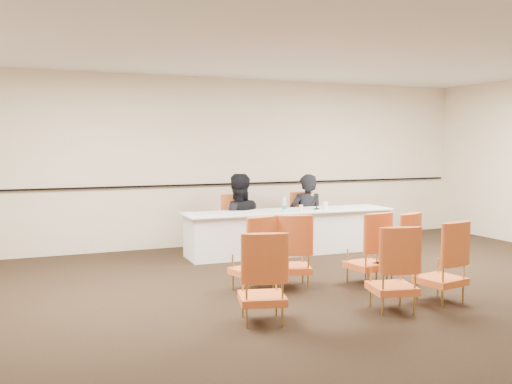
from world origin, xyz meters
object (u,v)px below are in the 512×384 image
(aud_chair_back_left, at_px, (262,276))
(aud_chair_back_mid, at_px, (392,268))
(panelist_main_chair, at_px, (306,219))
(panelist_second, at_px, (238,226))
(panel_table, at_px, (289,232))
(water_bottle, at_px, (284,204))
(panelist_main, at_px, (306,222))
(aud_chair_extra, at_px, (397,249))
(aud_chair_front_mid, at_px, (292,251))
(aud_chair_front_right, at_px, (367,248))
(microphone, at_px, (317,202))
(drinking_glass, at_px, (301,208))
(aud_chair_back_right, at_px, (441,261))
(panelist_second_chair, at_px, (238,223))
(coffee_cup, at_px, (325,206))
(aud_chair_front_left, at_px, (253,253))

(aud_chair_back_left, xyz_separation_m, aud_chair_back_mid, (1.48, -0.17, 0.00))
(panelist_main_chair, xyz_separation_m, panelist_second, (-1.31, 0.04, -0.06))
(panel_table, height_order, aud_chair_back_left, aud_chair_back_left)
(aud_chair_back_mid, bearing_deg, water_bottle, 97.87)
(panelist_main, height_order, aud_chair_back_mid, panelist_main)
(aud_chair_extra, bearing_deg, aud_chair_front_mid, 141.68)
(panelist_second, bearing_deg, aud_chair_front_right, 114.05)
(panelist_main, xyz_separation_m, aud_chair_extra, (-0.28, -3.02, 0.04))
(microphone, xyz_separation_m, water_bottle, (-0.62, -0.04, -0.01))
(drinking_glass, xyz_separation_m, aud_chair_back_right, (0.17, -3.20, -0.29))
(aud_chair_back_right, bearing_deg, aud_chair_extra, 79.75)
(panelist_second, bearing_deg, water_bottle, 140.36)
(panelist_main, distance_m, aud_chair_front_right, 2.89)
(panelist_main_chair, height_order, aud_chair_front_right, same)
(panelist_second_chair, xyz_separation_m, aud_chair_front_right, (0.71, -2.87, 0.00))
(aud_chair_extra, bearing_deg, panelist_second, 87.50)
(coffee_cup, xyz_separation_m, aud_chair_back_mid, (-1.02, -3.27, -0.31))
(aud_chair_front_mid, bearing_deg, panelist_second_chair, 100.91)
(panel_table, relative_size, coffee_cup, 25.69)
(aud_chair_extra, bearing_deg, aud_chair_front_left, 145.48)
(aud_chair_back_left, relative_size, aud_chair_back_right, 1.00)
(microphone, distance_m, aud_chair_front_left, 2.84)
(aud_chair_front_right, bearing_deg, panelist_main_chair, 71.02)
(drinking_glass, bearing_deg, panelist_second, 141.44)
(aud_chair_front_right, distance_m, aud_chair_back_left, 2.12)
(aud_chair_front_mid, distance_m, aud_chair_front_right, 1.02)
(aud_chair_front_left, xyz_separation_m, aud_chair_extra, (1.83, -0.43, 0.00))
(panelist_main, relative_size, aud_chair_back_right, 1.81)
(panelist_second, distance_m, aud_chair_extra, 3.22)
(panelist_second_chair, height_order, aud_chair_back_left, same)
(microphone, relative_size, water_bottle, 1.09)
(aud_chair_front_left, distance_m, aud_chair_back_right, 2.23)
(panelist_second, bearing_deg, coffee_cup, 161.94)
(panel_table, relative_size, panelist_second_chair, 3.77)
(panelist_main_chair, height_order, water_bottle, water_bottle)
(panel_table, relative_size, aud_chair_back_right, 3.77)
(coffee_cup, bearing_deg, aud_chair_back_right, -95.07)
(panelist_main, bearing_deg, aud_chair_back_right, 92.62)
(aud_chair_back_right, bearing_deg, water_bottle, 88.09)
(aud_chair_front_right, relative_size, aud_chair_extra, 1.00)
(aud_chair_back_left, bearing_deg, aud_chair_front_mid, 66.88)
(water_bottle, xyz_separation_m, aud_chair_front_left, (-1.36, -1.95, -0.37))
(drinking_glass, bearing_deg, aud_chair_back_mid, -99.83)
(panelist_second_chair, height_order, aud_chair_back_mid, same)
(panelist_main_chair, distance_m, aud_chair_front_right, 2.89)
(panelist_main_chair, bearing_deg, water_bottle, -138.25)
(panelist_second, bearing_deg, drinking_glass, 151.56)
(coffee_cup, xyz_separation_m, aud_chair_back_right, (-0.28, -3.19, -0.31))
(coffee_cup, bearing_deg, panelist_second_chair, 151.82)
(aud_chair_front_right, distance_m, aud_chair_back_mid, 1.18)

